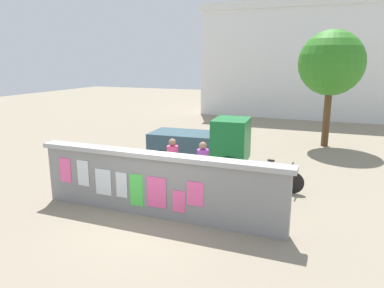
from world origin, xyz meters
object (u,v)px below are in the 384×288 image
(bicycle_near, at_px, (245,196))
(bicycle_far, at_px, (275,179))
(tree_roadside, at_px, (331,63))
(auto_rickshaw_truck, at_px, (204,143))
(motorcycle, at_px, (118,173))
(person_bystander, at_px, (173,159))
(person_walking, at_px, (203,163))

(bicycle_near, height_order, bicycle_far, same)
(bicycle_near, distance_m, tree_roadside, 9.29)
(auto_rickshaw_truck, xyz_separation_m, bicycle_near, (2.32, -3.27, -0.54))
(motorcycle, relative_size, person_bystander, 1.17)
(motorcycle, height_order, person_bystander, person_bystander)
(motorcycle, relative_size, tree_roadside, 0.37)
(bicycle_far, relative_size, tree_roadside, 0.33)
(person_bystander, bearing_deg, motorcycle, -167.96)
(person_walking, xyz_separation_m, person_bystander, (-0.98, 0.07, 0.00))
(motorcycle, distance_m, tree_roadside, 10.63)
(tree_roadside, bearing_deg, bicycle_near, -101.51)
(bicycle_far, relative_size, person_bystander, 1.06)
(person_walking, bearing_deg, bicycle_near, -19.10)
(auto_rickshaw_truck, xyz_separation_m, person_walking, (0.96, -2.80, 0.09))
(motorcycle, bearing_deg, bicycle_far, 18.35)
(auto_rickshaw_truck, height_order, tree_roadside, tree_roadside)
(tree_roadside, bearing_deg, auto_rickshaw_truck, -127.84)
(tree_roadside, bearing_deg, motorcycle, -124.80)
(auto_rickshaw_truck, height_order, person_walking, auto_rickshaw_truck)
(bicycle_far, distance_m, person_bystander, 3.16)
(bicycle_near, height_order, person_walking, person_walking)
(auto_rickshaw_truck, distance_m, person_walking, 2.96)
(bicycle_near, relative_size, tree_roadside, 0.32)
(bicycle_near, bearing_deg, person_bystander, 166.99)
(person_walking, height_order, person_bystander, same)
(auto_rickshaw_truck, distance_m, bicycle_near, 4.05)
(tree_roadside, bearing_deg, person_bystander, -117.18)
(bicycle_far, distance_m, person_walking, 2.34)
(person_walking, relative_size, tree_roadside, 0.31)
(auto_rickshaw_truck, relative_size, tree_roadside, 0.71)
(bicycle_near, xyz_separation_m, bicycle_far, (0.52, 1.70, 0.00))
(bicycle_far, bearing_deg, motorcycle, -161.65)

